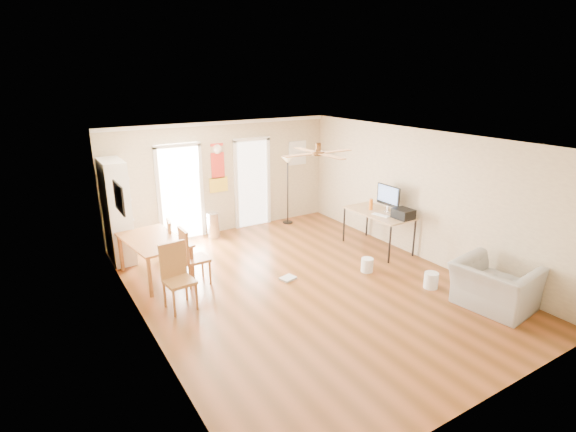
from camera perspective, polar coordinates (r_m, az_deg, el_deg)
floor at (r=7.98m, az=2.29°, el=-9.02°), size 7.00×7.00×0.00m
ceiling at (r=7.19m, az=2.55°, el=9.79°), size 5.50×7.00×0.00m
wall_back at (r=10.46m, az=-8.39°, el=4.94°), size 5.50×0.04×2.60m
wall_front at (r=5.20m, az=24.87°, el=-10.29°), size 5.50×0.04×2.60m
wall_left at (r=6.45m, az=-18.36°, el=-4.06°), size 0.04×7.00×2.60m
wall_right at (r=9.25m, az=16.70°, el=2.66°), size 0.04×7.00×2.60m
crown_molding at (r=7.20m, az=2.54°, el=9.48°), size 5.50×7.00×0.08m
kitchen_doorway at (r=10.16m, az=-13.73°, el=2.76°), size 0.90×0.10×2.10m
bathroom_doorway at (r=10.82m, az=-4.65°, el=4.13°), size 0.80×0.10×2.10m
wall_decal at (r=10.35m, az=-9.05°, el=6.18°), size 0.46×0.03×1.10m
ac_grille at (r=11.31m, az=1.22°, el=8.15°), size 0.50×0.04×0.60m
framed_poster at (r=7.64m, az=-21.02°, el=2.20°), size 0.04×0.66×0.48m
ceiling_fan at (r=6.97m, az=3.92°, el=8.10°), size 1.24×1.24×0.20m
bookshelf at (r=9.33m, az=-21.27°, el=0.56°), size 0.48×0.95×2.05m
dining_table at (r=8.52m, az=-16.76°, el=-5.21°), size 1.09×1.61×0.75m
dining_chair_right_a at (r=8.83m, az=-13.79°, el=-3.44°), size 0.46×0.46×0.96m
dining_chair_right_b at (r=8.05m, az=-11.87°, el=-5.06°), size 0.43×0.43×1.05m
dining_chair_near at (r=7.25m, az=-13.88°, el=-7.79°), size 0.48×0.48×1.07m
trash_can at (r=10.27m, az=-9.63°, el=-1.20°), size 0.35×0.35×0.59m
torchiere_lamp at (r=10.99m, az=-0.04°, el=3.33°), size 0.39×0.39×1.70m
computer_desk at (r=9.67m, az=11.50°, el=-1.83°), size 0.76×1.52×0.81m
imac at (r=9.50m, az=12.80°, el=2.17°), size 0.12×0.64×0.59m
keyboard at (r=9.33m, az=11.88°, el=0.11°), size 0.20×0.39×0.01m
printer at (r=9.22m, az=14.67°, el=0.28°), size 0.33×0.39×0.20m
orange_bottle at (r=9.66m, az=10.67°, el=1.48°), size 0.10×0.10×0.24m
wastebasket_a at (r=8.60m, az=10.19°, el=-6.25°), size 0.28×0.28×0.27m
wastebasket_b at (r=8.25m, az=17.99°, el=-7.91°), size 0.31×0.31×0.28m
floor_cloth at (r=8.21m, az=-0.01°, el=-8.05°), size 0.32×0.27×0.04m
armchair at (r=7.86m, az=25.11°, el=-8.22°), size 1.15×1.28×0.75m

